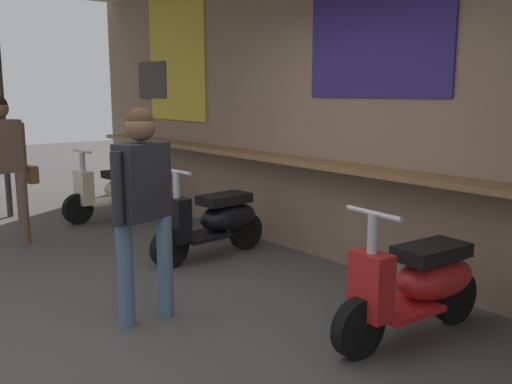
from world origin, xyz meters
The scene contains 7 objects.
ground_plane centered at (0.00, 0.00, 0.00)m, with size 30.78×30.78×0.00m, color #474442.
market_stall_facade centered at (-0.01, 1.87, 1.83)m, with size 10.99×2.32×3.29m.
scooter_cream centered at (-3.63, 1.08, 0.39)m, with size 0.50×1.40×0.97m.
scooter_black centered at (-1.26, 1.08, 0.39)m, with size 0.49×1.40×0.97m.
scooter_red centered at (1.24, 1.08, 0.39)m, with size 0.50×1.40×0.97m.
shopper_with_handbag centered at (-3.11, -0.49, 1.02)m, with size 0.38×0.66×1.67m.
shopper_browsing centered at (-0.21, -0.29, 0.98)m, with size 0.30×0.54×1.60m.
Camera 1 is at (3.41, -2.14, 1.71)m, focal length 38.97 mm.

